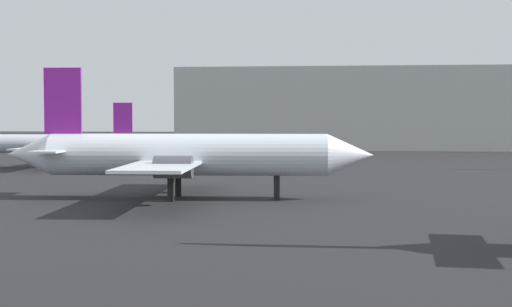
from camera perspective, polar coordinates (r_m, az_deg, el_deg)
The scene contains 3 objects.
airplane_on_taxiway at distance 55.37m, azimuth -5.61°, elevation -0.11°, with size 28.15×23.71×10.00m.
airplane_distant at distance 93.64m, azimuth -16.29°, elevation 0.73°, with size 27.07×18.91×8.02m.
terminal_building at distance 149.20m, azimuth 9.12°, elevation 3.46°, with size 76.09×26.44×15.80m, color #B7B7B2.
Camera 1 is at (1.97, -11.66, 6.20)m, focal length 50.96 mm.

